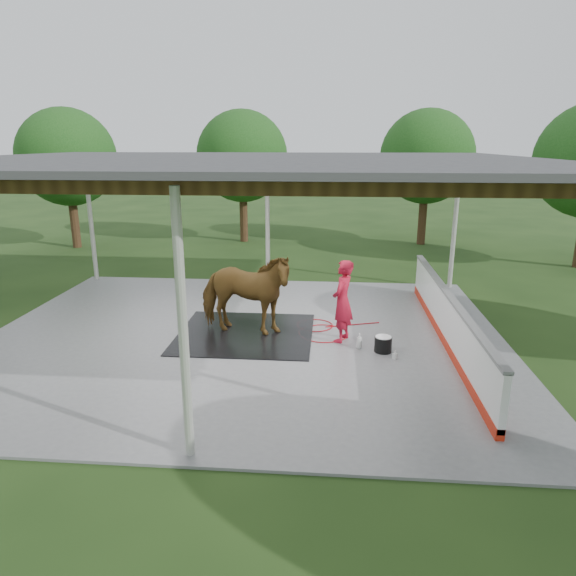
# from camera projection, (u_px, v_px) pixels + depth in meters

# --- Properties ---
(ground) EXTENTS (100.00, 100.00, 0.00)m
(ground) POSITION_uv_depth(u_px,v_px,m) (244.00, 338.00, 11.99)
(ground) COLOR #1E3814
(concrete_slab) EXTENTS (12.00, 10.00, 0.05)m
(concrete_slab) POSITION_uv_depth(u_px,v_px,m) (244.00, 337.00, 11.98)
(concrete_slab) COLOR slate
(concrete_slab) RESTS_ON ground
(pavilion_structure) EXTENTS (12.60, 10.60, 4.05)m
(pavilion_structure) POSITION_uv_depth(u_px,v_px,m) (240.00, 164.00, 10.90)
(pavilion_structure) COLOR beige
(pavilion_structure) RESTS_ON ground
(dasher_board) EXTENTS (0.16, 8.00, 1.15)m
(dasher_board) POSITION_uv_depth(u_px,v_px,m) (447.00, 320.00, 11.46)
(dasher_board) COLOR red
(dasher_board) RESTS_ON concrete_slab
(tree_belt) EXTENTS (28.00, 28.00, 5.80)m
(tree_belt) POSITION_uv_depth(u_px,v_px,m) (259.00, 170.00, 11.78)
(tree_belt) COLOR #382314
(tree_belt) RESTS_ON ground
(rubber_mat) EXTENTS (3.14, 2.95, 0.02)m
(rubber_mat) POSITION_uv_depth(u_px,v_px,m) (245.00, 333.00, 12.11)
(rubber_mat) COLOR black
(rubber_mat) RESTS_ON concrete_slab
(horse) EXTENTS (2.46, 1.44, 1.96)m
(horse) POSITION_uv_depth(u_px,v_px,m) (244.00, 293.00, 11.84)
(horse) COLOR brown
(horse) RESTS_ON rubber_mat
(handler) EXTENTS (0.66, 0.80, 1.87)m
(handler) POSITION_uv_depth(u_px,v_px,m) (342.00, 301.00, 11.47)
(handler) COLOR #AA1228
(handler) RESTS_ON concrete_slab
(wash_bucket) EXTENTS (0.38, 0.38, 0.35)m
(wash_bucket) POSITION_uv_depth(u_px,v_px,m) (383.00, 344.00, 11.05)
(wash_bucket) COLOR black
(wash_bucket) RESTS_ON concrete_slab
(soap_bottle_a) EXTENTS (0.14, 0.14, 0.34)m
(soap_bottle_a) POSITION_uv_depth(u_px,v_px,m) (359.00, 341.00, 11.24)
(soap_bottle_a) COLOR silver
(soap_bottle_a) RESTS_ON concrete_slab
(soap_bottle_b) EXTENTS (0.12, 0.12, 0.19)m
(soap_bottle_b) POSITION_uv_depth(u_px,v_px,m) (395.00, 355.00, 10.69)
(soap_bottle_b) COLOR #338CD8
(soap_bottle_b) RESTS_ON concrete_slab
(hose_coil) EXTENTS (2.05, 1.58, 0.02)m
(hose_coil) POSITION_uv_depth(u_px,v_px,m) (321.00, 330.00, 12.32)
(hose_coil) COLOR #AD0C15
(hose_coil) RESTS_ON concrete_slab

